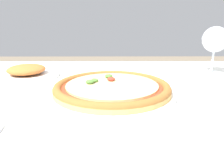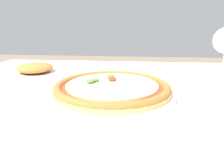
{
  "view_description": "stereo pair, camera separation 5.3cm",
  "coord_description": "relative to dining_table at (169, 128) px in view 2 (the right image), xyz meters",
  "views": [
    {
      "loc": [
        -0.15,
        -0.52,
        0.9
      ],
      "look_at": [
        -0.15,
        0.02,
        0.74
      ],
      "focal_mm": 35.0,
      "sensor_mm": 36.0,
      "label": 1
    },
    {
      "loc": [
        -0.1,
        -0.52,
        0.9
      ],
      "look_at": [
        -0.15,
        0.02,
        0.74
      ],
      "focal_mm": 35.0,
      "sensor_mm": 36.0,
      "label": 2
    }
  ],
  "objects": [
    {
      "name": "dining_table",
      "position": [
        0.0,
        0.0,
        0.0
      ],
      "size": [
        1.39,
        0.99,
        0.71
      ],
      "color": "brown",
      "rests_on": "ground_plane"
    },
    {
      "name": "pizza_plate",
      "position": [
        -0.15,
        0.02,
        0.1
      ],
      "size": [
        0.33,
        0.33,
        0.04
      ],
      "color": "white",
      "rests_on": "dining_table"
    },
    {
      "name": "side_plate",
      "position": [
        -0.44,
        0.21,
        0.09
      ],
      "size": [
        0.22,
        0.22,
        0.04
      ],
      "color": "white",
      "rests_on": "dining_table"
    }
  ]
}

